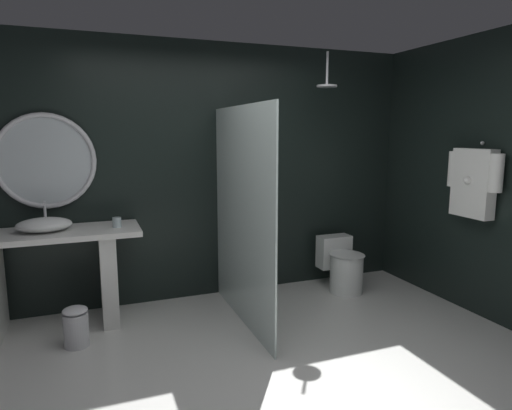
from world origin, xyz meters
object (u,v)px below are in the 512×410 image
object	(u,v)px
rain_shower_head	(327,83)
hanging_bathrobe	(473,180)
vessel_sink	(44,225)
tumbler_cup	(117,222)
round_wall_mirror	(46,161)
toilet	(342,266)
waste_bin	(76,326)

from	to	relation	value
rain_shower_head	hanging_bathrobe	bearing A→B (deg)	-44.57
vessel_sink	tumbler_cup	xyz separation A→B (m)	(0.59, -0.05, -0.01)
rain_shower_head	hanging_bathrobe	size ratio (longest dim) A/B	0.50
tumbler_cup	round_wall_mirror	world-z (taller)	round_wall_mirror
toilet	waste_bin	size ratio (longest dim) A/B	1.71
vessel_sink	rain_shower_head	bearing A→B (deg)	-1.92
round_wall_mirror	waste_bin	world-z (taller)	round_wall_mirror
tumbler_cup	waste_bin	distance (m)	0.93
waste_bin	tumbler_cup	bearing A→B (deg)	47.06
tumbler_cup	waste_bin	xyz separation A→B (m)	(-0.38, -0.41, -0.75)
toilet	waste_bin	xyz separation A→B (m)	(-2.70, -0.35, -0.10)
rain_shower_head	toilet	xyz separation A→B (m)	(0.24, -0.02, -1.93)
tumbler_cup	hanging_bathrobe	distance (m)	3.25
tumbler_cup	hanging_bathrobe	bearing A→B (deg)	-18.29
vessel_sink	toilet	xyz separation A→B (m)	(2.91, -0.11, -0.66)
toilet	rain_shower_head	bearing A→B (deg)	176.04
rain_shower_head	tumbler_cup	bearing A→B (deg)	178.97
rain_shower_head	hanging_bathrobe	xyz separation A→B (m)	(0.99, -0.98, -0.92)
tumbler_cup	rain_shower_head	bearing A→B (deg)	-1.03
vessel_sink	waste_bin	world-z (taller)	vessel_sink
vessel_sink	rain_shower_head	size ratio (longest dim) A/B	1.30
tumbler_cup	round_wall_mirror	bearing A→B (deg)	151.44
vessel_sink	hanging_bathrobe	size ratio (longest dim) A/B	0.64
vessel_sink	tumbler_cup	bearing A→B (deg)	-5.02
vessel_sink	waste_bin	bearing A→B (deg)	-65.08
vessel_sink	hanging_bathrobe	distance (m)	3.83
hanging_bathrobe	waste_bin	size ratio (longest dim) A/B	2.10
vessel_sink	toilet	bearing A→B (deg)	-2.09
tumbler_cup	hanging_bathrobe	size ratio (longest dim) A/B	0.13
round_wall_mirror	hanging_bathrobe	world-z (taller)	round_wall_mirror
tumbler_cup	rain_shower_head	size ratio (longest dim) A/B	0.26
hanging_bathrobe	waste_bin	bearing A→B (deg)	170.02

